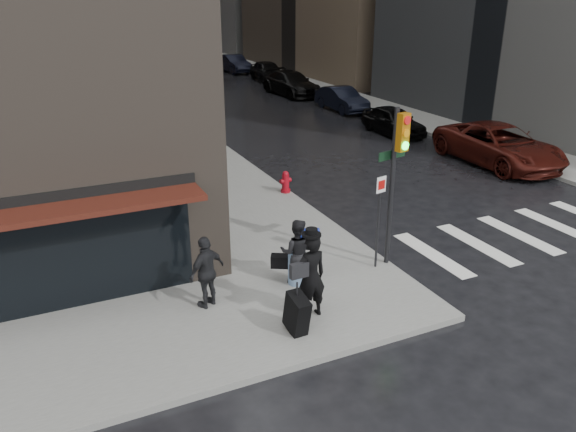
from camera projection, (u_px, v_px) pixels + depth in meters
name	position (u px, v px, depth m)	size (l,w,h in m)	color
ground	(340.00, 299.00, 13.27)	(140.00, 140.00, 0.00)	black
sidewalk_left	(129.00, 102.00, 35.91)	(4.00, 50.00, 0.15)	slate
sidewalk_right	(316.00, 87.00, 41.20)	(3.00, 50.00, 0.15)	slate
crosswalk	(538.00, 230.00, 17.04)	(8.50, 3.00, 0.01)	silver
man_overcoat	(308.00, 283.00, 11.87)	(1.09, 1.09, 2.11)	black
man_jeans	(297.00, 252.00, 13.37)	(1.12, 1.04, 1.66)	black
man_greycoat	(207.00, 272.00, 12.40)	(1.07, 0.82, 1.69)	black
traffic_light	(395.00, 167.00, 13.64)	(1.00, 0.56, 4.07)	black
fire_hydrant	(286.00, 183.00, 19.66)	(0.44, 0.34, 0.77)	maroon
parked_car_0	(499.00, 145.00, 23.16)	(2.72, 5.89, 1.64)	#3D110C
parked_car_1	(393.00, 121.00, 28.03)	(1.63, 4.05, 1.38)	black
parked_car_2	(342.00, 99.00, 33.45)	(1.48, 4.24, 1.40)	black
parked_car_3	(291.00, 83.00, 38.43)	(2.23, 5.48, 1.59)	black
parked_car_4	(268.00, 71.00, 43.96)	(1.88, 4.69, 1.60)	black
parked_car_5	(234.00, 64.00, 48.95)	(1.57, 4.51, 1.49)	black
parked_car_6	(209.00, 57.00, 54.04)	(2.33, 5.06, 1.41)	black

